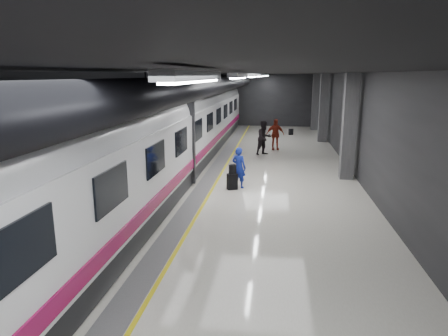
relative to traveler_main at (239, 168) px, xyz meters
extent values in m
plane|color=silver|center=(-0.06, 0.07, -0.82)|extent=(40.00, 40.00, 0.00)
cube|color=black|center=(-0.06, 0.07, 3.68)|extent=(10.00, 40.00, 0.02)
cube|color=#28282B|center=(-0.06, 20.07, 1.43)|extent=(10.00, 0.02, 4.50)
cube|color=#28282B|center=(-5.06, 0.07, 1.43)|extent=(0.02, 40.00, 4.50)
cube|color=#28282B|center=(4.94, 0.07, 1.43)|extent=(0.02, 40.00, 4.50)
cube|color=slate|center=(-1.41, 0.07, -0.81)|extent=(0.65, 39.80, 0.01)
cube|color=yellow|center=(-1.01, 0.07, -0.81)|extent=(0.10, 39.80, 0.01)
cylinder|color=black|center=(-1.36, 0.07, 3.13)|extent=(0.80, 38.00, 0.80)
cube|color=silver|center=(0.54, -10.93, 3.58)|extent=(0.22, 2.60, 0.10)
cube|color=silver|center=(0.54, -5.93, 3.58)|extent=(0.22, 2.60, 0.10)
cube|color=silver|center=(0.54, -0.93, 3.58)|extent=(0.22, 2.60, 0.10)
cube|color=silver|center=(0.54, 4.07, 3.58)|extent=(0.22, 2.60, 0.10)
cube|color=silver|center=(0.54, 9.07, 3.58)|extent=(0.22, 2.60, 0.10)
cube|color=silver|center=(0.54, 14.07, 3.58)|extent=(0.22, 2.60, 0.10)
cube|color=silver|center=(0.54, 18.07, 3.58)|extent=(0.22, 2.60, 0.10)
cube|color=#515154|center=(4.49, 2.07, 1.43)|extent=(0.55, 0.55, 4.50)
cube|color=#515154|center=(4.49, 12.07, 1.43)|extent=(0.55, 0.55, 4.50)
cube|color=#515154|center=(4.49, 18.07, 1.43)|extent=(0.55, 0.55, 4.50)
cube|color=black|center=(-3.31, 0.07, -0.47)|extent=(2.80, 38.00, 0.60)
cube|color=white|center=(-3.31, 0.07, 0.93)|extent=(2.90, 38.00, 2.20)
cylinder|color=white|center=(-3.31, 0.07, 1.88)|extent=(2.80, 38.00, 2.80)
cube|color=#8E0C46|center=(-1.84, 0.07, 0.13)|extent=(0.04, 38.00, 0.35)
cube|color=black|center=(-3.31, 0.07, 1.18)|extent=(3.05, 0.25, 3.80)
cube|color=black|center=(-1.84, -10.93, 1.33)|extent=(0.05, 1.60, 0.85)
cube|color=black|center=(-1.84, -7.93, 1.33)|extent=(0.05, 1.60, 0.85)
cube|color=black|center=(-1.84, -4.93, 1.33)|extent=(0.05, 1.60, 0.85)
cube|color=black|center=(-1.84, -1.93, 1.33)|extent=(0.05, 1.60, 0.85)
cube|color=black|center=(-1.84, 1.07, 1.33)|extent=(0.05, 1.60, 0.85)
cube|color=black|center=(-1.84, 4.07, 1.33)|extent=(0.05, 1.60, 0.85)
cube|color=black|center=(-1.84, 7.07, 1.33)|extent=(0.05, 1.60, 0.85)
cube|color=black|center=(-1.84, 10.07, 1.33)|extent=(0.05, 1.60, 0.85)
cube|color=black|center=(-1.84, 13.07, 1.33)|extent=(0.05, 1.60, 0.85)
cube|color=black|center=(-1.84, 16.07, 1.33)|extent=(0.05, 1.60, 0.85)
imported|color=#1834B9|center=(0.00, 0.00, 0.00)|extent=(0.70, 0.59, 1.64)
cube|color=black|center=(-0.23, -0.32, -0.50)|extent=(0.46, 0.39, 0.64)
cube|color=black|center=(-0.22, -0.32, 0.00)|extent=(0.30, 0.25, 0.36)
imported|color=black|center=(0.75, 6.90, 0.14)|extent=(1.19, 1.16, 1.93)
imported|color=maroon|center=(1.36, 8.59, 0.11)|extent=(1.16, 0.67, 1.86)
cube|color=black|center=(2.50, 14.87, -0.59)|extent=(0.37, 0.31, 0.46)
camera|label=1|loc=(1.46, -15.37, 3.59)|focal=32.00mm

